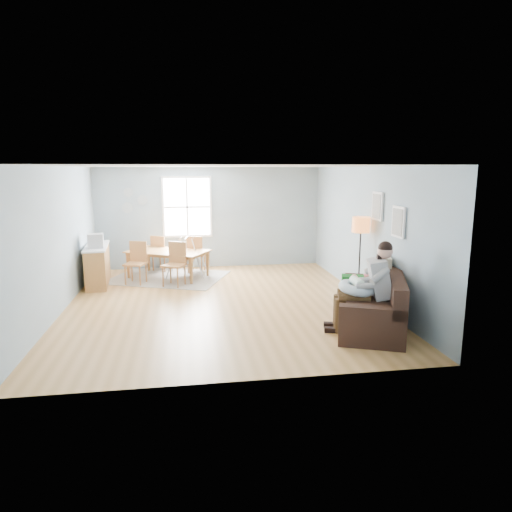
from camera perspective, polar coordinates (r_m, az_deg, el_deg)
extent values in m
cube|color=#AD793D|center=(9.27, -4.41, -6.06)|extent=(8.40, 9.40, 0.08)
cube|color=white|center=(8.87, -4.70, 13.07)|extent=(8.40, 9.40, 0.60)
cube|color=#7B90A0|center=(13.58, -6.07, 5.30)|extent=(8.40, 0.08, 3.90)
cube|color=#7B90A0|center=(4.43, 0.17, -6.24)|extent=(8.40, 0.08, 3.90)
cube|color=#7B90A0|center=(10.16, 19.59, 2.86)|extent=(0.08, 9.40, 3.90)
cube|color=white|center=(12.35, -8.61, 6.08)|extent=(1.32, 0.06, 1.62)
cube|color=white|center=(12.32, -8.61, 6.07)|extent=(1.20, 0.02, 1.50)
cube|color=white|center=(12.31, -8.61, 6.07)|extent=(1.20, 0.03, 0.04)
cube|color=white|center=(12.31, -8.61, 6.07)|extent=(0.04, 0.03, 1.50)
cube|color=white|center=(8.24, 17.40, 4.08)|extent=(0.04, 0.44, 0.54)
cube|color=slate|center=(8.23, 17.24, 4.08)|extent=(0.01, 0.36, 0.46)
cube|color=white|center=(9.04, 14.95, 6.04)|extent=(0.04, 0.44, 0.54)
cube|color=slate|center=(9.03, 14.81, 6.04)|extent=(0.01, 0.36, 0.46)
cylinder|color=#8A9BA6|center=(12.41, -15.67, 7.68)|extent=(0.24, 0.02, 0.24)
cylinder|color=#8A9BA6|center=(12.38, -14.00, 6.83)|extent=(0.26, 0.02, 0.26)
cylinder|color=#8A9BA6|center=(12.44, -15.80, 5.83)|extent=(0.28, 0.02, 0.28)
cube|color=black|center=(8.14, 14.17, -6.79)|extent=(1.78, 2.51, 0.46)
cube|color=black|center=(8.03, 17.06, -3.71)|extent=(1.07, 2.22, 0.47)
cube|color=black|center=(7.05, 14.41, -6.85)|extent=(1.00, 0.57, 0.18)
cube|color=black|center=(9.06, 14.17, -2.90)|extent=(1.00, 0.57, 0.18)
cube|color=#155D1E|center=(8.79, 14.06, -3.04)|extent=(1.29, 1.20, 0.04)
cube|color=#B9AC8D|center=(8.55, 15.85, -1.81)|extent=(0.31, 0.56, 0.54)
cube|color=gray|center=(7.67, 15.18, -2.70)|extent=(0.50, 0.57, 0.66)
sphere|color=#DC9C86|center=(7.59, 15.84, 0.56)|extent=(0.24, 0.24, 0.24)
sphere|color=black|center=(7.58, 15.86, 0.93)|extent=(0.23, 0.23, 0.23)
cylinder|color=#392314|center=(7.57, 12.20, -5.19)|extent=(0.54, 0.30, 0.18)
cylinder|color=#392314|center=(7.81, 12.01, -4.69)|extent=(0.54, 0.30, 0.18)
cylinder|color=#392314|center=(7.64, 10.27, -7.37)|extent=(0.14, 0.14, 0.57)
cylinder|color=#392314|center=(7.87, 10.14, -6.81)|extent=(0.14, 0.14, 0.57)
cube|color=black|center=(7.71, 9.54, -9.09)|extent=(0.29, 0.18, 0.08)
cube|color=black|center=(7.94, 9.44, -8.49)|extent=(0.29, 0.18, 0.08)
torus|color=silver|center=(7.69, 12.49, -3.93)|extent=(0.82, 0.81, 0.25)
cylinder|color=white|center=(7.66, 12.52, -3.22)|extent=(0.15, 0.35, 0.15)
sphere|color=#DC9C86|center=(7.84, 12.18, -2.71)|extent=(0.13, 0.13, 0.13)
cube|color=white|center=(8.21, 14.71, -2.75)|extent=(0.34, 0.36, 0.40)
sphere|color=#DC9C86|center=(8.15, 15.04, -0.86)|extent=(0.19, 0.19, 0.19)
sphere|color=black|center=(8.15, 15.05, -0.63)|extent=(0.18, 0.18, 0.18)
cylinder|color=#D6346E|center=(8.17, 12.80, -4.02)|extent=(0.35, 0.22, 0.10)
cylinder|color=#D6346E|center=(8.33, 12.80, -3.75)|extent=(0.35, 0.22, 0.10)
cylinder|color=#D6346E|center=(8.22, 11.66, -5.23)|extent=(0.08, 0.08, 0.33)
cylinder|color=#D6346E|center=(8.37, 11.68, -4.94)|extent=(0.08, 0.08, 0.33)
cylinder|color=black|center=(9.59, 12.60, -5.37)|extent=(0.30, 0.30, 0.03)
cylinder|color=black|center=(9.41, 12.79, -1.05)|extent=(0.03, 0.03, 1.51)
cylinder|color=orange|center=(9.28, 12.99, 3.83)|extent=(0.34, 0.34, 0.30)
cube|color=silver|center=(7.77, 14.24, -7.69)|extent=(0.51, 0.48, 0.45)
cube|color=black|center=(7.77, 12.91, -7.64)|extent=(0.14, 0.29, 0.36)
cube|color=#A19A93|center=(11.51, -10.93, -2.64)|extent=(3.21, 2.85, 0.01)
imported|color=olive|center=(11.44, -10.99, -1.03)|extent=(2.19, 1.85, 0.67)
cube|color=#A15937|center=(10.96, -14.85, -0.97)|extent=(0.56, 0.56, 0.04)
cube|color=#A15937|center=(11.09, -14.49, 0.58)|extent=(0.41, 0.17, 0.49)
cylinder|color=#A15937|center=(10.92, -16.03, -2.34)|extent=(0.04, 0.04, 0.48)
cylinder|color=#A15937|center=(10.78, -14.31, -2.43)|extent=(0.04, 0.04, 0.48)
cylinder|color=#A15937|center=(11.24, -15.25, -1.93)|extent=(0.04, 0.04, 0.48)
cylinder|color=#A15937|center=(11.10, -13.56, -2.02)|extent=(0.04, 0.04, 0.48)
cube|color=#A15937|center=(10.55, -10.25, -1.16)|extent=(0.61, 0.61, 0.04)
cube|color=#A15937|center=(10.68, -9.79, 0.47)|extent=(0.41, 0.23, 0.50)
cylinder|color=#A15937|center=(10.53, -11.55, -2.59)|extent=(0.04, 0.04, 0.49)
cylinder|color=#A15937|center=(10.36, -9.77, -2.74)|extent=(0.04, 0.04, 0.49)
cylinder|color=#A15937|center=(10.85, -10.62, -2.16)|extent=(0.04, 0.04, 0.49)
cylinder|color=#A15937|center=(10.68, -8.88, -2.31)|extent=(0.04, 0.04, 0.49)
cube|color=#A15937|center=(12.27, -11.67, 0.33)|extent=(0.58, 0.58, 0.04)
cube|color=#A15937|center=(12.06, -12.19, 1.36)|extent=(0.38, 0.23, 0.47)
cylinder|color=#A15937|center=(12.37, -10.52, -0.62)|extent=(0.04, 0.04, 0.46)
cylinder|color=#A15937|center=(12.55, -11.88, -0.51)|extent=(0.04, 0.04, 0.46)
cylinder|color=#A15937|center=(12.08, -11.36, -0.93)|extent=(0.04, 0.04, 0.46)
cylinder|color=#A15937|center=(12.26, -12.74, -0.81)|extent=(0.04, 0.04, 0.46)
cube|color=#A15937|center=(11.91, -7.48, 0.20)|extent=(0.53, 0.53, 0.04)
cube|color=#A15937|center=(11.67, -7.72, 1.28)|extent=(0.41, 0.14, 0.48)
cylinder|color=#A15937|center=(12.09, -6.45, -0.75)|extent=(0.04, 0.04, 0.47)
cylinder|color=#A15937|center=(12.16, -8.08, -0.72)|extent=(0.04, 0.04, 0.47)
cylinder|color=#A15937|center=(11.75, -6.80, -1.10)|extent=(0.04, 0.04, 0.47)
cylinder|color=#A15937|center=(11.82, -8.48, -1.06)|extent=(0.04, 0.04, 0.47)
cube|color=olive|center=(11.21, -19.17, -1.12)|extent=(0.59, 1.63, 0.89)
cube|color=silver|center=(11.13, -19.31, 1.16)|extent=(0.63, 1.67, 0.04)
cube|color=silver|center=(10.79, -19.41, 1.81)|extent=(0.37, 0.35, 0.31)
cube|color=black|center=(10.80, -20.24, 1.76)|extent=(0.05, 0.26, 0.22)
cylinder|color=silver|center=(11.50, -8.71, 2.25)|extent=(0.11, 0.54, 0.04)
ellipsoid|color=silver|center=(11.59, -8.64, -0.41)|extent=(0.39, 0.39, 0.24)
cylinder|color=silver|center=(11.54, -8.67, 0.91)|extent=(0.01, 0.01, 0.43)
cylinder|color=silver|center=(11.33, -10.37, -0.33)|extent=(0.37, 0.31, 0.95)
cylinder|color=silver|center=(11.24, -7.32, -0.33)|extent=(0.29, 0.39, 0.95)
cylinder|color=silver|center=(11.92, -9.90, 0.23)|extent=(0.29, 0.39, 0.95)
cylinder|color=silver|center=(11.84, -6.99, 0.24)|extent=(0.37, 0.31, 0.95)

